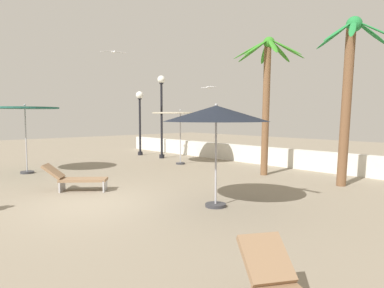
{
  "coord_description": "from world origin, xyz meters",
  "views": [
    {
      "loc": [
        8.43,
        -4.18,
        2.31
      ],
      "look_at": [
        0.0,
        3.3,
        1.4
      ],
      "focal_mm": 33.22,
      "sensor_mm": 36.0,
      "label": 1
    }
  ],
  "objects_px": {
    "palm_tree_0": "(348,83)",
    "lamp_post_0": "(161,104)",
    "patio_umbrella_0": "(180,115)",
    "seagull_1": "(209,87)",
    "patio_umbrella_2": "(25,112)",
    "lamp_post_3": "(140,112)",
    "lounge_chair_0": "(75,178)",
    "patio_umbrella_1": "(216,114)",
    "palm_tree_1": "(267,87)",
    "seagull_2": "(114,52)"
  },
  "relations": [
    {
      "from": "palm_tree_0",
      "to": "lamp_post_0",
      "type": "distance_m",
      "value": 10.16
    },
    {
      "from": "patio_umbrella_0",
      "to": "seagull_1",
      "type": "relative_size",
      "value": 1.88
    },
    {
      "from": "palm_tree_0",
      "to": "seagull_1",
      "type": "distance_m",
      "value": 10.1
    },
    {
      "from": "patio_umbrella_2",
      "to": "lamp_post_3",
      "type": "distance_m",
      "value": 7.46
    },
    {
      "from": "palm_tree_0",
      "to": "lounge_chair_0",
      "type": "relative_size",
      "value": 2.98
    },
    {
      "from": "patio_umbrella_1",
      "to": "palm_tree_1",
      "type": "relative_size",
      "value": 0.51
    },
    {
      "from": "lounge_chair_0",
      "to": "patio_umbrella_2",
      "type": "bearing_deg",
      "value": -179.45
    },
    {
      "from": "patio_umbrella_2",
      "to": "lounge_chair_0",
      "type": "relative_size",
      "value": 1.53
    },
    {
      "from": "patio_umbrella_2",
      "to": "seagull_1",
      "type": "relative_size",
      "value": 1.98
    },
    {
      "from": "patio_umbrella_2",
      "to": "lamp_post_3",
      "type": "height_order",
      "value": "lamp_post_3"
    },
    {
      "from": "seagull_1",
      "to": "lounge_chair_0",
      "type": "bearing_deg",
      "value": -66.04
    },
    {
      "from": "patio_umbrella_1",
      "to": "lounge_chair_0",
      "type": "relative_size",
      "value": 1.47
    },
    {
      "from": "palm_tree_1",
      "to": "patio_umbrella_1",
      "type": "bearing_deg",
      "value": -66.86
    },
    {
      "from": "patio_umbrella_1",
      "to": "patio_umbrella_0",
      "type": "bearing_deg",
      "value": 146.66
    },
    {
      "from": "palm_tree_0",
      "to": "lounge_chair_0",
      "type": "height_order",
      "value": "palm_tree_0"
    },
    {
      "from": "lounge_chair_0",
      "to": "patio_umbrella_0",
      "type": "bearing_deg",
      "value": 111.8
    },
    {
      "from": "patio_umbrella_2",
      "to": "palm_tree_0",
      "type": "xyz_separation_m",
      "value": [
        9.67,
        6.92,
        0.87
      ]
    },
    {
      "from": "lamp_post_0",
      "to": "palm_tree_1",
      "type": "bearing_deg",
      "value": -2.4
    },
    {
      "from": "lamp_post_3",
      "to": "lounge_chair_0",
      "type": "bearing_deg",
      "value": -44.74
    },
    {
      "from": "patio_umbrella_0",
      "to": "lamp_post_3",
      "type": "height_order",
      "value": "lamp_post_3"
    },
    {
      "from": "lamp_post_0",
      "to": "patio_umbrella_2",
      "type": "bearing_deg",
      "value": -86.13
    },
    {
      "from": "palm_tree_0",
      "to": "patio_umbrella_0",
      "type": "bearing_deg",
      "value": -175.35
    },
    {
      "from": "patio_umbrella_1",
      "to": "seagull_1",
      "type": "height_order",
      "value": "seagull_1"
    },
    {
      "from": "seagull_1",
      "to": "seagull_2",
      "type": "relative_size",
      "value": 1.13
    },
    {
      "from": "palm_tree_1",
      "to": "seagull_1",
      "type": "distance_m",
      "value": 7.32
    },
    {
      "from": "palm_tree_1",
      "to": "seagull_2",
      "type": "relative_size",
      "value": 4.23
    },
    {
      "from": "palm_tree_1",
      "to": "seagull_2",
      "type": "xyz_separation_m",
      "value": [
        -6.67,
        -2.76,
        1.85
      ]
    },
    {
      "from": "palm_tree_0",
      "to": "lounge_chair_0",
      "type": "xyz_separation_m",
      "value": [
        -5.15,
        -6.87,
        -2.93
      ]
    },
    {
      "from": "lamp_post_0",
      "to": "seagull_1",
      "type": "height_order",
      "value": "lamp_post_0"
    },
    {
      "from": "patio_umbrella_2",
      "to": "palm_tree_0",
      "type": "distance_m",
      "value": 11.92
    },
    {
      "from": "patio_umbrella_1",
      "to": "lamp_post_3",
      "type": "relative_size",
      "value": 0.72
    },
    {
      "from": "patio_umbrella_1",
      "to": "palm_tree_0",
      "type": "xyz_separation_m",
      "value": [
        0.98,
        5.01,
        0.99
      ]
    },
    {
      "from": "patio_umbrella_2",
      "to": "seagull_2",
      "type": "xyz_separation_m",
      "value": [
        -0.06,
        4.01,
        2.8
      ]
    },
    {
      "from": "patio_umbrella_0",
      "to": "palm_tree_1",
      "type": "relative_size",
      "value": 0.5
    },
    {
      "from": "patio_umbrella_0",
      "to": "palm_tree_1",
      "type": "xyz_separation_m",
      "value": [
        4.59,
        0.47,
        1.07
      ]
    },
    {
      "from": "patio_umbrella_1",
      "to": "lamp_post_0",
      "type": "bearing_deg",
      "value": 150.65
    },
    {
      "from": "patio_umbrella_0",
      "to": "lamp_post_3",
      "type": "xyz_separation_m",
      "value": [
        -4.54,
        0.73,
        0.2
      ]
    },
    {
      "from": "lamp_post_3",
      "to": "seagull_1",
      "type": "relative_size",
      "value": 2.64
    },
    {
      "from": "lamp_post_0",
      "to": "seagull_2",
      "type": "xyz_separation_m",
      "value": [
        0.42,
        -3.06,
        2.34
      ]
    },
    {
      "from": "patio_umbrella_1",
      "to": "patio_umbrella_2",
      "type": "xyz_separation_m",
      "value": [
        -8.69,
        -1.91,
        0.12
      ]
    },
    {
      "from": "lamp_post_0",
      "to": "seagull_2",
      "type": "distance_m",
      "value": 3.87
    },
    {
      "from": "patio_umbrella_2",
      "to": "lounge_chair_0",
      "type": "xyz_separation_m",
      "value": [
        4.52,
        0.04,
        -2.06
      ]
    },
    {
      "from": "palm_tree_1",
      "to": "lounge_chair_0",
      "type": "relative_size",
      "value": 2.9
    },
    {
      "from": "patio_umbrella_1",
      "to": "seagull_2",
      "type": "bearing_deg",
      "value": 166.53
    },
    {
      "from": "palm_tree_0",
      "to": "lamp_post_3",
      "type": "relative_size",
      "value": 1.46
    },
    {
      "from": "lamp_post_3",
      "to": "lounge_chair_0",
      "type": "relative_size",
      "value": 2.04
    },
    {
      "from": "lamp_post_0",
      "to": "seagull_2",
      "type": "relative_size",
      "value": 3.57
    },
    {
      "from": "seagull_1",
      "to": "lamp_post_3",
      "type": "bearing_deg",
      "value": -130.74
    },
    {
      "from": "patio_umbrella_1",
      "to": "patio_umbrella_2",
      "type": "distance_m",
      "value": 8.9
    },
    {
      "from": "patio_umbrella_0",
      "to": "seagull_2",
      "type": "height_order",
      "value": "seagull_2"
    }
  ]
}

